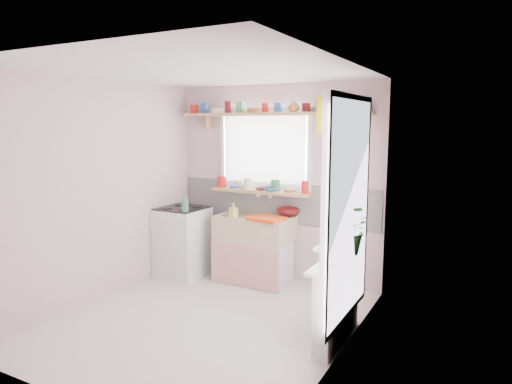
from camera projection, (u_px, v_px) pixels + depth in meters
The scene contains 19 objects.
room at pixel (302, 183), 4.91m from camera, with size 3.20×3.20×3.20m.
sink_unit at pixel (255, 248), 5.80m from camera, with size 0.95×0.65×1.11m.
cooker at pixel (183, 241), 6.03m from camera, with size 0.58×0.58×0.93m.
radiator_ledge at pixel (337, 300), 4.18m from camera, with size 0.22×0.95×0.78m.
windowsill at pixel (261, 191), 5.86m from camera, with size 1.40×0.22×0.04m, color tan.
pine_shelf at pixel (272, 114), 5.64m from camera, with size 2.52×0.24×0.04m, color tan.
shelf_crockery at pixel (272, 108), 5.63m from camera, with size 2.47×0.11×0.12m.
sill_crockery at pixel (260, 186), 5.86m from camera, with size 1.35×0.11×0.12m.
dish_tray at pixel (267, 218), 5.49m from camera, with size 0.41×0.31×0.04m, color #EF4815.
colander at pixel (289, 211), 5.74m from camera, with size 0.29×0.29×0.13m, color #550E11.
jade_plant at pixel (350, 229), 4.28m from camera, with size 0.45×0.39×0.50m, color #31692A.
fruit_bowl at pixel (332, 253), 4.23m from camera, with size 0.33×0.33×0.08m, color white.
herb_pot at pixel (327, 260), 3.74m from camera, with size 0.12×0.08×0.23m, color #2E5A24.
soap_bottle_sink at pixel (234, 210), 5.65m from camera, with size 0.08×0.08×0.18m, color #DADC61.
sill_cup at pixel (239, 184), 6.07m from camera, with size 0.13×0.13×0.10m, color beige.
sill_bowl at pixel (270, 189), 5.73m from camera, with size 0.18×0.18×0.05m, color #2E6598.
shelf_vase at pixel (294, 106), 5.42m from camera, with size 0.14×0.14×0.14m, color #B96C38.
cooker_bottle at pixel (185, 203), 5.65m from camera, with size 0.09×0.09×0.23m, color #3E7D56.
fruit at pixel (333, 246), 4.22m from camera, with size 0.20×0.14×0.10m.
Camera 1 is at (2.53, -3.66, 1.99)m, focal length 32.00 mm.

